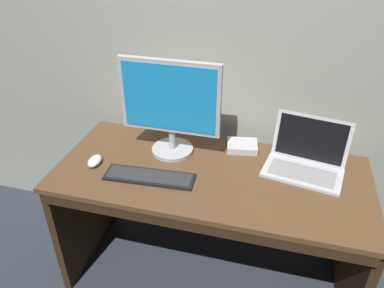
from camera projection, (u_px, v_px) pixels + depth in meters
The scene contains 7 objects.
ground_plane at pixel (207, 273), 2.11m from camera, with size 14.00×14.00×0.00m, color #2D333D.
desk at pixel (209, 207), 1.84m from camera, with size 1.46×0.65×0.71m.
laptop_silver at pixel (306, 158), 1.73m from camera, with size 0.39×0.31×0.24m.
external_monitor at pixel (170, 105), 1.74m from camera, with size 0.48×0.21×0.49m.
wired_keyboard at pixel (149, 177), 1.69m from camera, with size 0.42×0.14×0.02m.
computer_mouse at pixel (95, 161), 1.78m from camera, with size 0.06×0.10×0.03m, color white.
external_drive_box at pixel (242, 146), 1.90m from camera, with size 0.15×0.12×0.03m, color silver.
Camera 1 is at (0.28, -1.38, 1.74)m, focal length 34.64 mm.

